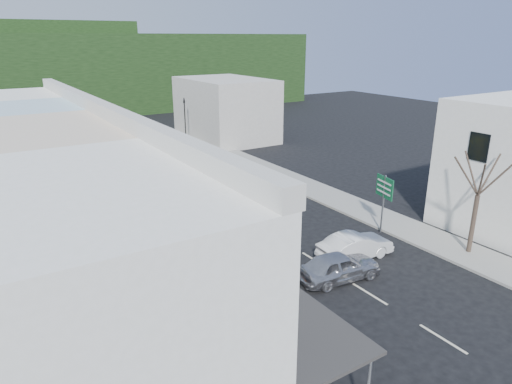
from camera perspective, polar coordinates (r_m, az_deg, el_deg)
name	(u,v)px	position (r m, az deg, el deg)	size (l,w,h in m)	color
ground	(315,261)	(25.14, 7.42, -8.50)	(120.00, 120.00, 0.00)	black
sidewalk_left	(122,227)	(30.13, -16.38, -4.22)	(3.00, 52.00, 0.15)	gray
sidewalk_right	(308,187)	(36.68, 6.57, 0.58)	(3.00, 52.00, 0.15)	gray
shopfront_row	(39,208)	(23.31, -25.46, -1.77)	(8.25, 30.00, 8.00)	white
distant_block_left	(8,141)	(44.87, -28.60, 5.63)	(8.00, 10.00, 6.00)	#B7B2A8
distant_block_right	(226,109)	(54.09, -3.83, 10.28)	(8.00, 12.00, 7.00)	#B7B2A8
hillside	(53,68)	(83.26, -24.00, 13.97)	(80.00, 26.00, 14.00)	black
bus	(175,190)	(31.73, -10.10, 0.29)	(2.50, 11.60, 3.10)	#FDEB07
car_silver	(339,267)	(23.17, 10.30, -9.21)	(1.80, 4.40, 1.40)	#ACABB0
car_white	(355,246)	(25.49, 12.29, -6.65)	(1.80, 4.40, 1.40)	silver
car_red	(234,247)	(24.91, -2.82, -6.83)	(1.90, 4.60, 1.40)	maroon
car_black_near	(225,179)	(36.61, -3.96, 1.65)	(1.84, 4.50, 1.40)	black
car_navy_mid	(204,164)	(41.17, -6.56, 3.51)	(1.80, 4.40, 1.40)	black
car_black_far	(147,170)	(40.19, -13.45, 2.73)	(1.80, 4.40, 1.40)	black
car_navy_far	(187,147)	(47.98, -8.67, 5.61)	(1.84, 4.50, 1.40)	black
pedestrian_left	(176,273)	(21.95, -10.01, -9.98)	(0.60, 0.40, 1.70)	black
direction_sign	(383,205)	(28.68, 15.58, -1.52)	(0.57, 1.66, 3.69)	#125B33
street_tree	(478,195)	(27.07, 25.97, -0.40)	(2.68, 2.68, 6.89)	#33271E
traffic_signal	(185,121)	(52.07, -8.86, 8.73)	(0.63, 1.08, 5.13)	black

